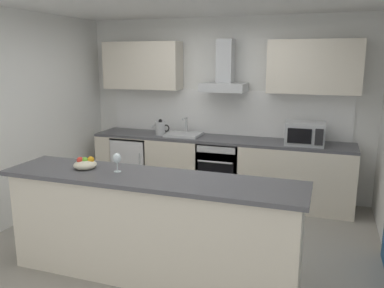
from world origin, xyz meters
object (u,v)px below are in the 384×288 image
Objects in this scene: kettle at (161,128)px; sink at (184,134)px; oven at (221,168)px; range_hood at (225,75)px; microwave at (305,134)px; wine_glass at (117,159)px; fruit_bowl at (85,164)px; refrigerator at (136,163)px.

sink is at bearing 7.30° from kettle.
oven is 1.60× the size of sink.
range_hood reaches higher than kettle.
microwave reaches higher than kettle.
wine_glass is at bearing -85.58° from sink.
wine_glass is 0.81× the size of fruit_bowl.
refrigerator is 3.86× the size of fruit_bowl.
wine_glass is at bearing -99.68° from range_hood.
refrigerator is at bearing 176.03° from kettle.
kettle is (-0.92, -0.03, 0.55)m from oven.
oven is 1.11× the size of range_hood.
range_hood reaches higher than microwave.
range_hood is (1.37, 0.13, 1.36)m from refrigerator.
kettle is 2.20m from fruit_bowl.
fruit_bowl is at bearing -108.67° from oven.
refrigerator is at bearing 105.55° from fruit_bowl.
oven is 4.50× the size of wine_glass.
sink reaches higher than oven.
microwave is 1.00× the size of sink.
range_hood reaches higher than oven.
kettle reaches higher than oven.
sink is at bearing 85.48° from fruit_bowl.
microwave is (1.15, -0.03, 0.59)m from oven.
wine_glass is at bearing -0.75° from fruit_bowl.
refrigerator is 4.78× the size of wine_glass.
range_hood is at bearing 80.32° from wine_glass.
microwave is at bearing -1.29° from sink.
refrigerator is (-1.37, -0.00, -0.03)m from oven.
sink is at bearing 0.99° from refrigerator.
fruit_bowl is at bearing -107.71° from range_hood.
sink is (-1.72, 0.04, -0.12)m from microwave.
sink reaches higher than refrigerator.
refrigerator is 2.52m from wine_glass.
microwave is at bearing -0.57° from refrigerator.
kettle is at bearing -169.98° from range_hood.
kettle is at bearing -177.91° from oven.
microwave is 2.90m from fruit_bowl.
sink is 2.27× the size of fruit_bowl.
wine_glass reaches higher than fruit_bowl.
oven is 1.07m from kettle.
sink is 1.04m from range_hood.
oven is at bearing -90.00° from range_hood.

